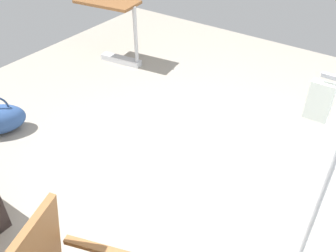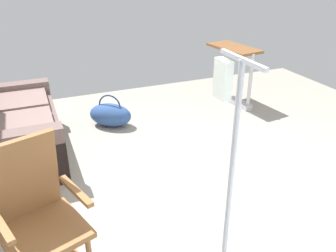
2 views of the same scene
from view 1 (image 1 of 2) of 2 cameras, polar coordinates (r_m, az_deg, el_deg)
ground_plane at (r=3.39m, az=3.11°, el=-6.33°), size 6.26×6.26×0.00m
overbed_table at (r=4.98m, az=-8.41°, el=15.50°), size 0.87×0.50×0.84m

